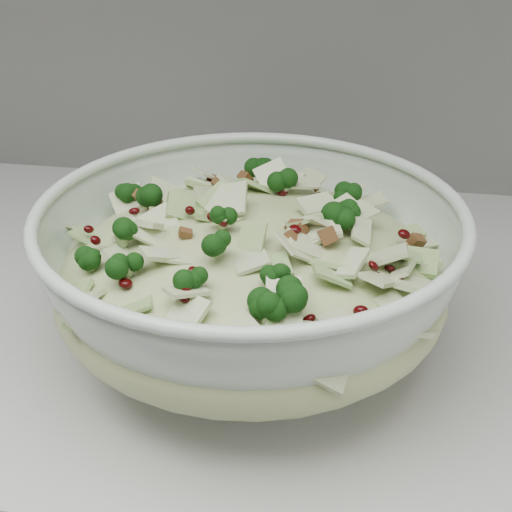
% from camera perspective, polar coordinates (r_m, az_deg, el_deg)
% --- Properties ---
extents(mixing_bowl, '(0.39, 0.39, 0.14)m').
position_cam_1_polar(mixing_bowl, '(0.59, -0.42, -1.76)').
color(mixing_bowl, silver).
rests_on(mixing_bowl, counter).
extents(salad, '(0.37, 0.37, 0.14)m').
position_cam_1_polar(salad, '(0.58, -0.43, 0.16)').
color(salad, '#BCC285').
rests_on(salad, mixing_bowl).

